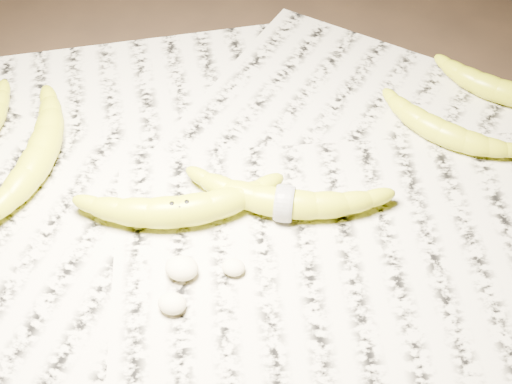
% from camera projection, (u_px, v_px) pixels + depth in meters
% --- Properties ---
extents(ground, '(3.00, 3.00, 0.00)m').
position_uv_depth(ground, '(244.00, 225.00, 0.87)').
color(ground, black).
rests_on(ground, ground).
extents(newspaper_patch, '(0.90, 0.70, 0.01)m').
position_uv_depth(newspaper_patch, '(239.00, 202.00, 0.89)').
color(newspaper_patch, beige).
rests_on(newspaper_patch, ground).
extents(banana_left_b, '(0.07, 0.21, 0.04)m').
position_uv_depth(banana_left_b, '(39.00, 153.00, 0.91)').
color(banana_left_b, '#B0BA17').
rests_on(banana_left_b, newspaper_patch).
extents(banana_center, '(0.23, 0.13, 0.04)m').
position_uv_depth(banana_center, '(180.00, 209.00, 0.85)').
color(banana_center, '#B0BA17').
rests_on(banana_center, newspaper_patch).
extents(banana_taped, '(0.22, 0.06, 0.04)m').
position_uv_depth(banana_taped, '(285.00, 201.00, 0.86)').
color(banana_taped, '#B0BA17').
rests_on(banana_taped, newspaper_patch).
extents(banana_upper_a, '(0.18, 0.13, 0.03)m').
position_uv_depth(banana_upper_a, '(443.00, 130.00, 0.94)').
color(banana_upper_a, '#B0BA17').
rests_on(banana_upper_a, newspaper_patch).
extents(banana_upper_b, '(0.18, 0.11, 0.03)m').
position_uv_depth(banana_upper_b, '(498.00, 88.00, 1.00)').
color(banana_upper_b, '#B0BA17').
rests_on(banana_upper_b, newspaper_patch).
extents(measuring_tape, '(0.00, 0.05, 0.05)m').
position_uv_depth(measuring_tape, '(285.00, 201.00, 0.86)').
color(measuring_tape, white).
rests_on(measuring_tape, newspaper_patch).
extents(flesh_chunk_a, '(0.04, 0.03, 0.02)m').
position_uv_depth(flesh_chunk_a, '(181.00, 266.00, 0.81)').
color(flesh_chunk_a, beige).
rests_on(flesh_chunk_a, newspaper_patch).
extents(flesh_chunk_b, '(0.03, 0.03, 0.02)m').
position_uv_depth(flesh_chunk_b, '(172.00, 302.00, 0.78)').
color(flesh_chunk_b, beige).
rests_on(flesh_chunk_b, newspaper_patch).
extents(flesh_chunk_c, '(0.03, 0.02, 0.02)m').
position_uv_depth(flesh_chunk_c, '(233.00, 265.00, 0.81)').
color(flesh_chunk_c, beige).
rests_on(flesh_chunk_c, newspaper_patch).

